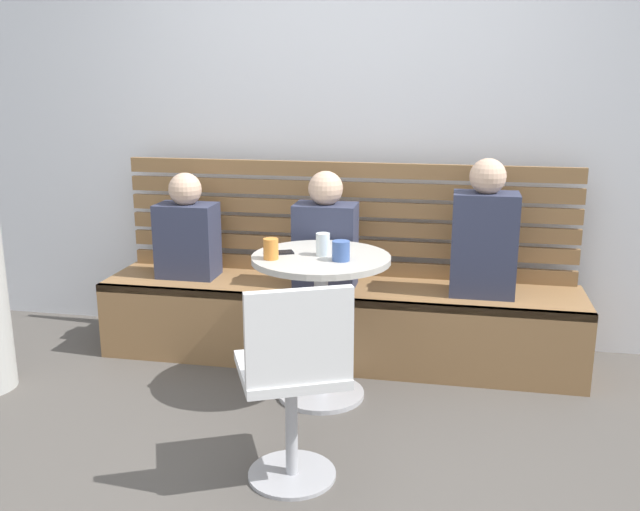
# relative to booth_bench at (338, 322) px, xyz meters

# --- Properties ---
(ground) EXTENTS (8.00, 8.00, 0.00)m
(ground) POSITION_rel_booth_bench_xyz_m (0.00, -1.20, -0.22)
(ground) COLOR #514C47
(back_wall) EXTENTS (5.20, 0.10, 2.90)m
(back_wall) POSITION_rel_booth_bench_xyz_m (0.00, 0.44, 1.23)
(back_wall) COLOR silver
(back_wall) RESTS_ON ground
(booth_bench) EXTENTS (2.70, 0.52, 0.44)m
(booth_bench) POSITION_rel_booth_bench_xyz_m (0.00, 0.00, 0.00)
(booth_bench) COLOR olive
(booth_bench) RESTS_ON ground
(booth_backrest) EXTENTS (2.65, 0.04, 0.67)m
(booth_backrest) POSITION_rel_booth_bench_xyz_m (0.00, 0.24, 0.56)
(booth_backrest) COLOR olive
(booth_backrest) RESTS_ON booth_bench
(cafe_table) EXTENTS (0.68, 0.68, 0.74)m
(cafe_table) POSITION_rel_booth_bench_xyz_m (0.00, -0.50, 0.30)
(cafe_table) COLOR #ADADB2
(cafe_table) RESTS_ON ground
(white_chair) EXTENTS (0.53, 0.53, 0.85)m
(white_chair) POSITION_rel_booth_bench_xyz_m (0.05, -1.31, 0.24)
(white_chair) COLOR #ADADB2
(white_chair) RESTS_ON ground
(person_adult) EXTENTS (0.34, 0.22, 0.74)m
(person_adult) POSITION_rel_booth_bench_xyz_m (0.79, -0.01, 0.55)
(person_adult) COLOR #333851
(person_adult) RESTS_ON booth_bench
(person_child_left) EXTENTS (0.34, 0.22, 0.65)m
(person_child_left) POSITION_rel_booth_bench_xyz_m (-0.07, -0.03, 0.51)
(person_child_left) COLOR #333851
(person_child_left) RESTS_ON booth_bench
(person_child_middle) EXTENTS (0.34, 0.22, 0.61)m
(person_child_middle) POSITION_rel_booth_bench_xyz_m (-0.90, 0.02, 0.49)
(person_child_middle) COLOR #333851
(person_child_middle) RESTS_ON booth_bench
(cup_water_clear) EXTENTS (0.07, 0.07, 0.11)m
(cup_water_clear) POSITION_rel_booth_bench_xyz_m (0.01, -0.49, 0.57)
(cup_water_clear) COLOR white
(cup_water_clear) RESTS_ON cafe_table
(cup_tumbler_orange) EXTENTS (0.07, 0.07, 0.10)m
(cup_tumbler_orange) POSITION_rel_booth_bench_xyz_m (-0.22, -0.61, 0.57)
(cup_tumbler_orange) COLOR orange
(cup_tumbler_orange) RESTS_ON cafe_table
(cup_mug_blue) EXTENTS (0.08, 0.08, 0.09)m
(cup_mug_blue) POSITION_rel_booth_bench_xyz_m (0.11, -0.58, 0.57)
(cup_mug_blue) COLOR #3D5B9E
(cup_mug_blue) RESTS_ON cafe_table
(phone_on_table) EXTENTS (0.16, 0.12, 0.01)m
(phone_on_table) POSITION_rel_booth_bench_xyz_m (-0.21, -0.50, 0.52)
(phone_on_table) COLOR black
(phone_on_table) RESTS_ON cafe_table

